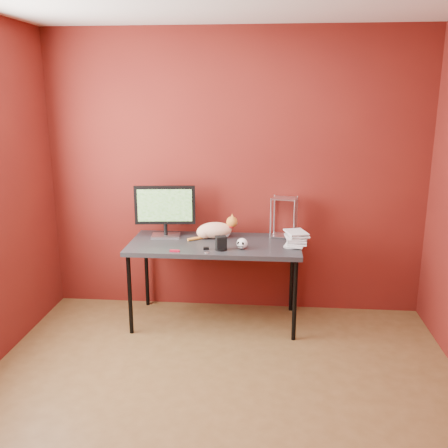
# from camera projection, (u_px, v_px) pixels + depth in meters

# --- Properties ---
(room) EXTENTS (3.52, 3.52, 2.61)m
(room) POSITION_uv_depth(u_px,v_px,m) (215.00, 197.00, 2.88)
(room) COLOR brown
(room) RESTS_ON ground
(desk) EXTENTS (1.50, 0.70, 0.75)m
(desk) POSITION_uv_depth(u_px,v_px,m) (215.00, 248.00, 4.40)
(desk) COLOR black
(desk) RESTS_ON ground
(monitor) EXTENTS (0.55, 0.20, 0.47)m
(monitor) POSITION_uv_depth(u_px,v_px,m) (165.00, 209.00, 4.50)
(monitor) COLOR silver
(monitor) RESTS_ON desk
(cat) EXTENTS (0.44, 0.25, 0.22)m
(cat) POSITION_uv_depth(u_px,v_px,m) (215.00, 230.00, 4.51)
(cat) COLOR orange
(cat) RESTS_ON desk
(skull_mug) EXTENTS (0.10, 0.10, 0.09)m
(skull_mug) POSITION_uv_depth(u_px,v_px,m) (242.00, 243.00, 4.20)
(skull_mug) COLOR white
(skull_mug) RESTS_ON desk
(speaker) EXTENTS (0.10, 0.10, 0.12)m
(speaker) POSITION_uv_depth(u_px,v_px,m) (221.00, 244.00, 4.17)
(speaker) COLOR black
(speaker) RESTS_ON desk
(book_stack) EXTENTS (0.22, 0.26, 1.32)m
(book_stack) POSITION_uv_depth(u_px,v_px,m) (289.00, 169.00, 4.17)
(book_stack) COLOR beige
(book_stack) RESTS_ON desk
(wire_rack) EXTENTS (0.24, 0.21, 0.37)m
(wire_rack) POSITION_uv_depth(u_px,v_px,m) (284.00, 217.00, 4.54)
(wire_rack) COLOR silver
(wire_rack) RESTS_ON desk
(pocket_knife) EXTENTS (0.08, 0.03, 0.02)m
(pocket_knife) POSITION_uv_depth(u_px,v_px,m) (175.00, 251.00, 4.13)
(pocket_knife) COLOR #A60C23
(pocket_knife) RESTS_ON desk
(black_gadget) EXTENTS (0.05, 0.04, 0.02)m
(black_gadget) POSITION_uv_depth(u_px,v_px,m) (206.00, 248.00, 4.19)
(black_gadget) COLOR black
(black_gadget) RESTS_ON desk
(washer) EXTENTS (0.04, 0.04, 0.00)m
(washer) POSITION_uv_depth(u_px,v_px,m) (207.00, 252.00, 4.11)
(washer) COLOR silver
(washer) RESTS_ON desk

